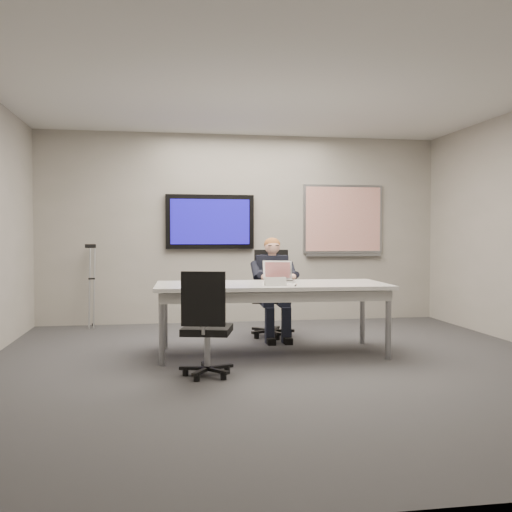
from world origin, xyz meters
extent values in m
cube|color=#373739|center=(0.00, 0.00, 0.00)|extent=(6.00, 6.00, 0.02)
cube|color=silver|center=(0.00, 0.00, 2.80)|extent=(6.00, 6.00, 0.02)
cube|color=gray|center=(0.00, 3.00, 1.40)|extent=(6.00, 0.02, 2.80)
cube|color=gray|center=(0.00, -3.00, 1.40)|extent=(6.00, 0.02, 2.80)
cube|color=silver|center=(-0.02, 0.62, 0.75)|extent=(2.54, 1.14, 0.04)
cube|color=#BBBBB7|center=(-0.02, 0.62, 0.67)|extent=(2.43, 1.03, 0.10)
cylinder|color=gray|center=(-1.20, 0.23, 0.36)|extent=(0.06, 0.06, 0.73)
cylinder|color=gray|center=(1.13, 0.14, 0.36)|extent=(0.06, 0.06, 0.73)
cylinder|color=gray|center=(-1.17, 1.10, 0.36)|extent=(0.06, 0.06, 0.73)
cylinder|color=gray|center=(1.16, 1.01, 0.36)|extent=(0.06, 0.06, 0.73)
cube|color=black|center=(-0.50, 2.95, 1.50)|extent=(1.30, 0.08, 0.80)
cube|color=#130C8A|center=(-0.50, 2.90, 1.50)|extent=(1.16, 0.01, 0.66)
cube|color=gray|center=(1.55, 2.98, 1.55)|extent=(1.25, 0.04, 1.05)
cube|color=white|center=(1.55, 2.95, 1.55)|extent=(1.18, 0.01, 0.98)
cube|color=gray|center=(1.55, 2.94, 1.00)|extent=(1.18, 0.05, 0.04)
cylinder|color=gray|center=(0.18, 1.65, 0.30)|extent=(0.06, 0.06, 0.38)
cube|color=black|center=(0.18, 1.65, 0.49)|extent=(0.56, 0.56, 0.07)
cube|color=black|center=(0.22, 1.88, 0.83)|extent=(0.45, 0.13, 0.55)
cylinder|color=gray|center=(-0.79, -0.27, 0.26)|extent=(0.06, 0.06, 0.34)
cube|color=black|center=(-0.79, -0.27, 0.43)|extent=(0.52, 0.52, 0.07)
cube|color=black|center=(-0.84, -0.47, 0.74)|extent=(0.39, 0.14, 0.48)
cube|color=black|center=(0.18, 1.61, 0.77)|extent=(0.40, 0.24, 0.54)
cube|color=#372016|center=(0.18, 1.50, 0.80)|extent=(0.21, 0.03, 0.26)
sphere|color=#E7A78D|center=(0.18, 1.59, 1.16)|extent=(0.20, 0.20, 0.20)
ellipsoid|color=brown|center=(0.18, 1.60, 1.18)|extent=(0.21, 0.21, 0.17)
cube|color=silver|center=(0.11, 0.79, 0.78)|extent=(0.39, 0.32, 0.02)
cube|color=black|center=(0.11, 0.78, 0.79)|extent=(0.32, 0.24, 0.00)
cube|color=silver|center=(0.11, 0.94, 0.90)|extent=(0.34, 0.18, 0.22)
cube|color=red|center=(0.11, 0.93, 0.90)|extent=(0.30, 0.15, 0.18)
cylinder|color=black|center=(0.17, 0.28, 0.78)|extent=(0.06, 0.14, 0.01)
camera|label=1|loc=(-1.19, -5.47, 1.29)|focal=40.00mm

